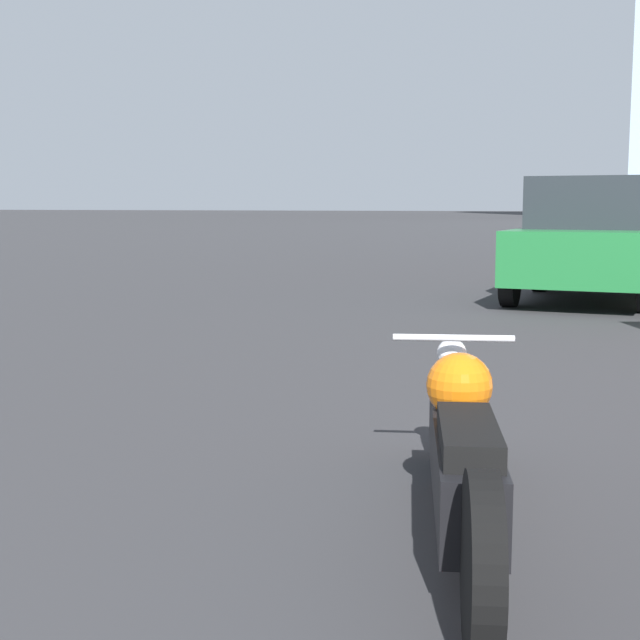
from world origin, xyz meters
The scene contains 3 objects.
motorcycle centered at (2.89, 4.97, 0.36)m, with size 0.96×2.53×0.73m.
parked_car_green centered at (2.56, 14.77, 0.87)m, with size 2.07×3.91×1.78m.
parked_car_silver centered at (2.76, 26.78, 0.83)m, with size 2.25×3.99×1.66m.
Camera 1 is at (3.68, 1.34, 1.39)m, focal length 50.00 mm.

